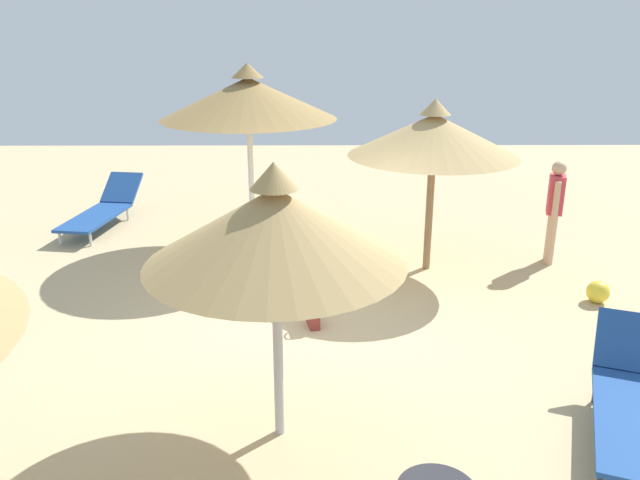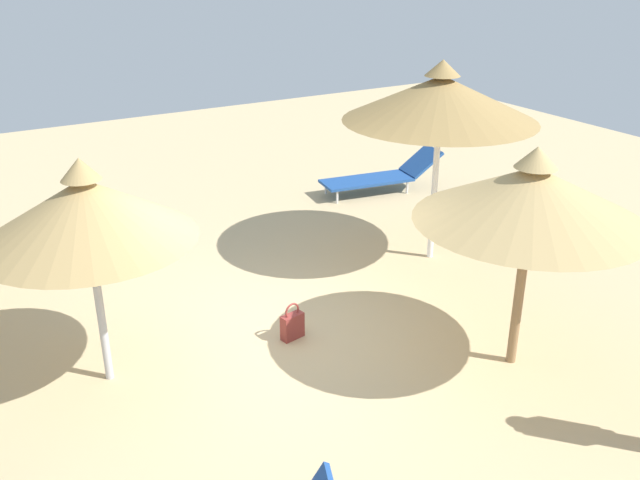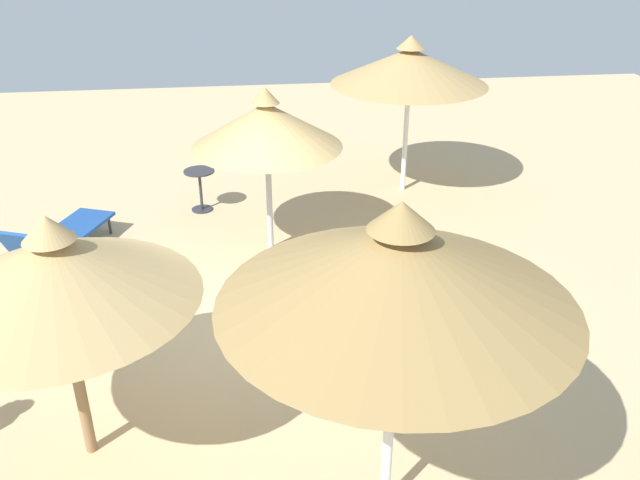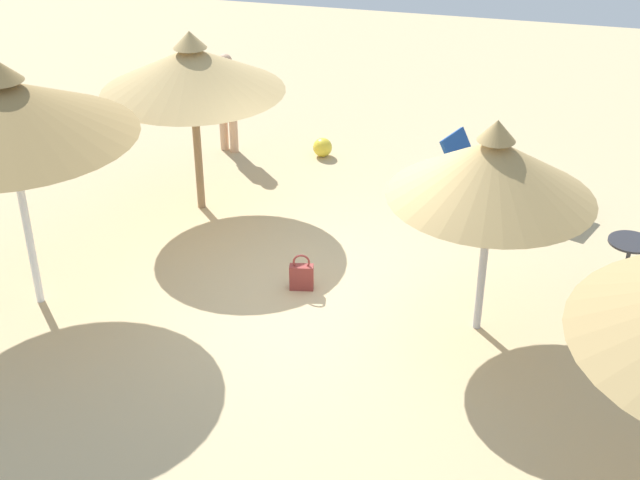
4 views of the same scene
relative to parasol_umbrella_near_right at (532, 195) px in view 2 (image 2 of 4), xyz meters
The scene contains 6 objects.
ground 3.50m from the parasol_umbrella_near_right, 38.44° to the right, with size 24.00×24.00×0.10m, color tan.
parasol_umbrella_near_right is the anchor object (origin of this frame).
parasol_umbrella_far_left 4.44m from the parasol_umbrella_near_right, 26.34° to the right, with size 2.15×2.15×2.47m.
parasol_umbrella_far_right 2.87m from the parasol_umbrella_near_right, 110.46° to the right, with size 2.71×2.71×2.90m.
lounge_chair_edge 6.06m from the parasol_umbrella_near_right, 111.01° to the right, with size 2.37×0.97×0.74m.
handbag 3.11m from the parasol_umbrella_near_right, 41.69° to the right, with size 0.30×0.17×0.47m.
Camera 2 is at (2.96, 6.31, 4.33)m, focal length 38.51 mm.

